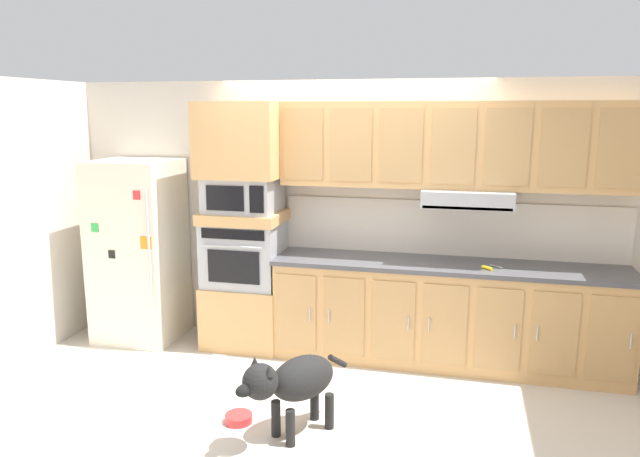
{
  "coord_description": "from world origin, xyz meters",
  "views": [
    {
      "loc": [
        1.01,
        -4.36,
        2.23
      ],
      "look_at": [
        -0.06,
        0.05,
        1.32
      ],
      "focal_mm": 33.24,
      "sensor_mm": 36.0,
      "label": 1
    }
  ],
  "objects_px": {
    "dog_food_bowl": "(239,418)",
    "screwdriver": "(488,268)",
    "refrigerator": "(138,250)",
    "microwave": "(243,194)",
    "dog": "(293,381)",
    "built_in_oven": "(245,253)"
  },
  "relations": [
    {
      "from": "dog_food_bowl",
      "to": "refrigerator",
      "type": "bearing_deg",
      "value": 138.78
    },
    {
      "from": "dog",
      "to": "dog_food_bowl",
      "type": "xyz_separation_m",
      "value": [
        -0.44,
        0.08,
        -0.38
      ]
    },
    {
      "from": "refrigerator",
      "to": "dog_food_bowl",
      "type": "relative_size",
      "value": 8.8
    },
    {
      "from": "microwave",
      "to": "dog",
      "type": "distance_m",
      "value": 2.05
    },
    {
      "from": "refrigerator",
      "to": "dog_food_bowl",
      "type": "distance_m",
      "value": 2.22
    },
    {
      "from": "screwdriver",
      "to": "dog",
      "type": "xyz_separation_m",
      "value": [
        -1.3,
        -1.37,
        -0.52
      ]
    },
    {
      "from": "built_in_oven",
      "to": "microwave",
      "type": "relative_size",
      "value": 1.09
    },
    {
      "from": "refrigerator",
      "to": "dog",
      "type": "xyz_separation_m",
      "value": [
        1.98,
        -1.44,
        -0.47
      ]
    },
    {
      "from": "microwave",
      "to": "dog",
      "type": "height_order",
      "value": "microwave"
    },
    {
      "from": "microwave",
      "to": "dog_food_bowl",
      "type": "bearing_deg",
      "value": -71.8
    },
    {
      "from": "dog",
      "to": "dog_food_bowl",
      "type": "distance_m",
      "value": 0.59
    },
    {
      "from": "dog",
      "to": "refrigerator",
      "type": "bearing_deg",
      "value": -89.91
    },
    {
      "from": "screwdriver",
      "to": "dog_food_bowl",
      "type": "height_order",
      "value": "screwdriver"
    },
    {
      "from": "dog_food_bowl",
      "to": "screwdriver",
      "type": "bearing_deg",
      "value": 36.35
    },
    {
      "from": "microwave",
      "to": "screwdriver",
      "type": "bearing_deg",
      "value": -3.59
    },
    {
      "from": "refrigerator",
      "to": "dog",
      "type": "distance_m",
      "value": 2.49
    },
    {
      "from": "refrigerator",
      "to": "screwdriver",
      "type": "height_order",
      "value": "refrigerator"
    },
    {
      "from": "built_in_oven",
      "to": "dog_food_bowl",
      "type": "bearing_deg",
      "value": -71.79
    },
    {
      "from": "refrigerator",
      "to": "dog_food_bowl",
      "type": "bearing_deg",
      "value": -41.22
    },
    {
      "from": "microwave",
      "to": "screwdriver",
      "type": "distance_m",
      "value": 2.27
    },
    {
      "from": "dog_food_bowl",
      "to": "dog",
      "type": "bearing_deg",
      "value": -10.84
    },
    {
      "from": "built_in_oven",
      "to": "screwdriver",
      "type": "bearing_deg",
      "value": -3.59
    }
  ]
}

